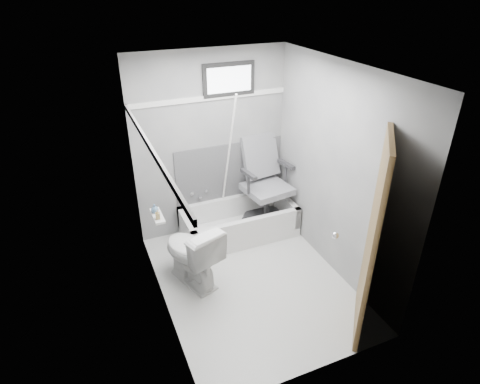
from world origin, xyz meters
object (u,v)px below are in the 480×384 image
soap_bottle_b (155,208)px  door (418,254)px  office_chair (267,183)px  toilet (191,253)px  soap_bottle_a (158,214)px  bathtub (239,221)px

soap_bottle_b → door: bearing=-41.8°
office_chair → toilet: bearing=-160.4°
office_chair → soap_bottle_b: bearing=-170.2°
office_chair → soap_bottle_b: (-1.59, -0.51, 0.26)m
office_chair → door: 2.27m
door → soap_bottle_a: door is taller
bathtub → office_chair: office_chair is taller
bathtub → office_chair: size_ratio=1.29×
soap_bottle_b → bathtub: bearing=22.9°
office_chair → toilet: 1.46m
bathtub → soap_bottle_a: size_ratio=14.89×
office_chair → soap_bottle_a: 1.73m
door → soap_bottle_a: size_ratio=19.86×
door → soap_bottle_b: size_ratio=19.59×
soap_bottle_a → bathtub: bearing=28.5°
door → soap_bottle_a: bearing=140.6°
office_chair → door: door is taller
office_chair → soap_bottle_a: (-1.59, -0.65, 0.27)m
bathtub → soap_bottle_a: soap_bottle_a is taller
toilet → door: bearing=116.8°
bathtub → toilet: 1.08m
toilet → soap_bottle_b: 0.68m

